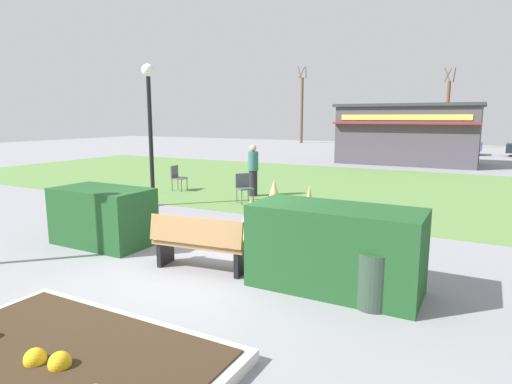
{
  "coord_description": "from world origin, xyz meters",
  "views": [
    {
      "loc": [
        4.24,
        -5.51,
        2.57
      ],
      "look_at": [
        0.03,
        2.3,
        1.03
      ],
      "focal_mm": 30.2,
      "sensor_mm": 36.0,
      "label": 1
    }
  ],
  "objects_px": {
    "person_standing": "(253,170)",
    "tree_center_bg": "(447,113)",
    "cafe_chair_east": "(177,176)",
    "parked_car_west_slot": "(375,143)",
    "lamppost_mid": "(150,118)",
    "food_kiosk": "(408,134)",
    "tree_left_bg": "(302,109)",
    "park_bench": "(200,243)",
    "cafe_chair_west": "(244,186)",
    "parked_car_center_slot": "(448,145)",
    "trash_bin": "(374,279)"
  },
  "relations": [
    {
      "from": "person_standing",
      "to": "tree_center_bg",
      "type": "relative_size",
      "value": 0.26
    },
    {
      "from": "cafe_chair_east",
      "to": "parked_car_west_slot",
      "type": "height_order",
      "value": "parked_car_west_slot"
    },
    {
      "from": "lamppost_mid",
      "to": "parked_car_west_slot",
      "type": "height_order",
      "value": "lamppost_mid"
    },
    {
      "from": "lamppost_mid",
      "to": "food_kiosk",
      "type": "xyz_separation_m",
      "value": [
        4.56,
        15.88,
        -0.9
      ]
    },
    {
      "from": "parked_car_west_slot",
      "to": "tree_left_bg",
      "type": "height_order",
      "value": "tree_left_bg"
    },
    {
      "from": "cafe_chair_east",
      "to": "lamppost_mid",
      "type": "bearing_deg",
      "value": -66.86
    },
    {
      "from": "park_bench",
      "to": "cafe_chair_west",
      "type": "relative_size",
      "value": 1.97
    },
    {
      "from": "lamppost_mid",
      "to": "parked_car_west_slot",
      "type": "distance_m",
      "value": 24.01
    },
    {
      "from": "parked_car_center_slot",
      "to": "tree_left_bg",
      "type": "xyz_separation_m",
      "value": [
        -14.25,
        7.41,
        2.75
      ]
    },
    {
      "from": "person_standing",
      "to": "lamppost_mid",
      "type": "bearing_deg",
      "value": -158.35
    },
    {
      "from": "cafe_chair_west",
      "to": "cafe_chair_east",
      "type": "bearing_deg",
      "value": 166.06
    },
    {
      "from": "lamppost_mid",
      "to": "cafe_chair_east",
      "type": "distance_m",
      "value": 3.34
    },
    {
      "from": "parked_car_west_slot",
      "to": "tree_center_bg",
      "type": "distance_m",
      "value": 7.82
    },
    {
      "from": "park_bench",
      "to": "parked_car_center_slot",
      "type": "bearing_deg",
      "value": 86.7
    },
    {
      "from": "cafe_chair_west",
      "to": "parked_car_center_slot",
      "type": "distance_m",
      "value": 22.61
    },
    {
      "from": "food_kiosk",
      "to": "tree_left_bg",
      "type": "distance_m",
      "value": 20.13
    },
    {
      "from": "cafe_chair_west",
      "to": "park_bench",
      "type": "bearing_deg",
      "value": -67.24
    },
    {
      "from": "tree_left_bg",
      "to": "trash_bin",
      "type": "bearing_deg",
      "value": -66.11
    },
    {
      "from": "tree_left_bg",
      "to": "tree_center_bg",
      "type": "height_order",
      "value": "tree_left_bg"
    },
    {
      "from": "trash_bin",
      "to": "parked_car_center_slot",
      "type": "bearing_deg",
      "value": 92.75
    },
    {
      "from": "trash_bin",
      "to": "lamppost_mid",
      "type": "bearing_deg",
      "value": 152.35
    },
    {
      "from": "lamppost_mid",
      "to": "parked_car_center_slot",
      "type": "xyz_separation_m",
      "value": [
        6.02,
        23.92,
        -1.92
      ]
    },
    {
      "from": "cafe_chair_east",
      "to": "person_standing",
      "type": "height_order",
      "value": "person_standing"
    },
    {
      "from": "tree_center_bg",
      "to": "parked_car_center_slot",
      "type": "bearing_deg",
      "value": -83.5
    },
    {
      "from": "cafe_chair_west",
      "to": "person_standing",
      "type": "distance_m",
      "value": 1.23
    },
    {
      "from": "food_kiosk",
      "to": "person_standing",
      "type": "bearing_deg",
      "value": -101.77
    },
    {
      "from": "lamppost_mid",
      "to": "trash_bin",
      "type": "height_order",
      "value": "lamppost_mid"
    },
    {
      "from": "cafe_chair_east",
      "to": "tree_center_bg",
      "type": "distance_m",
      "value": 28.31
    },
    {
      "from": "parked_car_west_slot",
      "to": "lamppost_mid",
      "type": "bearing_deg",
      "value": -92.11
    },
    {
      "from": "cafe_chair_west",
      "to": "parked_car_center_slot",
      "type": "xyz_separation_m",
      "value": [
        3.89,
        22.27,
        0.12
      ]
    },
    {
      "from": "parked_car_center_slot",
      "to": "person_standing",
      "type": "bearing_deg",
      "value": -101.22
    },
    {
      "from": "lamppost_mid",
      "to": "cafe_chair_west",
      "type": "bearing_deg",
      "value": 37.67
    },
    {
      "from": "cafe_chair_west",
      "to": "parked_car_west_slot",
      "type": "relative_size",
      "value": 0.21
    },
    {
      "from": "lamppost_mid",
      "to": "tree_center_bg",
      "type": "xyz_separation_m",
      "value": [
        5.34,
        29.92,
        0.35
      ]
    },
    {
      "from": "park_bench",
      "to": "tree_center_bg",
      "type": "relative_size",
      "value": 0.27
    },
    {
      "from": "person_standing",
      "to": "food_kiosk",
      "type": "bearing_deg",
      "value": 43.18
    },
    {
      "from": "cafe_chair_west",
      "to": "tree_left_bg",
      "type": "distance_m",
      "value": 31.57
    },
    {
      "from": "cafe_chair_east",
      "to": "parked_car_center_slot",
      "type": "distance_m",
      "value": 22.61
    },
    {
      "from": "food_kiosk",
      "to": "tree_left_bg",
      "type": "height_order",
      "value": "tree_left_bg"
    },
    {
      "from": "cafe_chair_east",
      "to": "cafe_chair_west",
      "type": "bearing_deg",
      "value": -13.94
    },
    {
      "from": "park_bench",
      "to": "parked_car_west_slot",
      "type": "bearing_deg",
      "value": 97.29
    },
    {
      "from": "trash_bin",
      "to": "parked_car_center_slot",
      "type": "xyz_separation_m",
      "value": [
        -1.33,
        27.77,
        0.25
      ]
    },
    {
      "from": "cafe_chair_east",
      "to": "person_standing",
      "type": "bearing_deg",
      "value": 7.1
    },
    {
      "from": "trash_bin",
      "to": "tree_center_bg",
      "type": "xyz_separation_m",
      "value": [
        -2.02,
        33.77,
        2.52
      ]
    },
    {
      "from": "cafe_chair_west",
      "to": "tree_left_bg",
      "type": "xyz_separation_m",
      "value": [
        -10.36,
        29.68,
        2.86
      ]
    },
    {
      "from": "lamppost_mid",
      "to": "cafe_chair_west",
      "type": "height_order",
      "value": "lamppost_mid"
    },
    {
      "from": "food_kiosk",
      "to": "cafe_chair_east",
      "type": "bearing_deg",
      "value": -112.63
    },
    {
      "from": "cafe_chair_east",
      "to": "park_bench",
      "type": "bearing_deg",
      "value": -48.83
    },
    {
      "from": "parked_car_west_slot",
      "to": "tree_left_bg",
      "type": "relative_size",
      "value": 0.58
    },
    {
      "from": "park_bench",
      "to": "lamppost_mid",
      "type": "bearing_deg",
      "value": 139.23
    }
  ]
}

